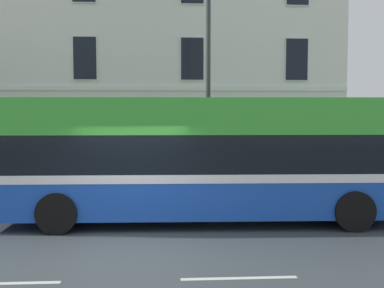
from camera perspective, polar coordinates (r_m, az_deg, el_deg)
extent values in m
cube|color=#3E4549|center=(10.40, -7.39, -12.20)|extent=(60.00, 56.00, 0.06)
cube|color=silver|center=(13.93, -6.42, -7.81)|extent=(54.00, 0.14, 0.01)
cube|color=silver|center=(8.76, 5.45, -15.14)|extent=(2.00, 0.12, 0.01)
cube|color=#9E9E99|center=(14.38, -6.33, -7.20)|extent=(57.00, 0.24, 0.12)
cube|color=#3F6E39|center=(17.26, -5.88, -5.27)|extent=(57.00, 5.63, 0.12)
cube|color=white|center=(24.82, -5.71, 9.36)|extent=(17.41, 8.54, 10.01)
cube|color=white|center=(20.44, -6.11, 6.43)|extent=(17.41, 0.06, 0.20)
cube|color=#2D333D|center=(20.48, -6.06, -0.50)|extent=(1.10, 0.06, 2.20)
cube|color=white|center=(20.65, -12.12, 1.12)|extent=(1.02, 0.04, 1.80)
cube|color=black|center=(20.63, -12.12, 1.12)|extent=(0.92, 0.03, 1.70)
cube|color=white|center=(20.47, 0.03, 1.19)|extent=(1.02, 0.04, 1.80)
cube|color=black|center=(20.45, 0.03, 1.19)|extent=(0.92, 0.03, 1.70)
cube|color=white|center=(21.20, 11.85, 1.21)|extent=(1.02, 0.04, 1.80)
cube|color=black|center=(21.18, 11.87, 1.20)|extent=(0.92, 0.03, 1.70)
cube|color=white|center=(20.71, -12.25, 9.67)|extent=(1.02, 0.04, 1.80)
cube|color=black|center=(20.69, -12.26, 9.67)|extent=(0.92, 0.03, 1.70)
cube|color=white|center=(20.53, 0.03, 9.81)|extent=(1.02, 0.04, 1.80)
cube|color=black|center=(20.51, 0.03, 9.82)|extent=(0.92, 0.03, 1.70)
cube|color=white|center=(21.26, 11.98, 9.53)|extent=(1.02, 0.04, 1.80)
cube|color=black|center=(21.24, 12.00, 9.53)|extent=(0.92, 0.03, 1.70)
cube|color=black|center=(14.50, -7.04, -3.07)|extent=(19.58, 0.04, 0.04)
cube|color=black|center=(14.63, -7.00, -6.45)|extent=(19.58, 0.04, 0.04)
cylinder|color=black|center=(15.15, -20.07, -4.79)|extent=(0.02, 0.02, 0.95)
cylinder|color=black|center=(15.03, -18.39, -4.82)|extent=(0.02, 0.02, 0.95)
cylinder|color=black|center=(14.92, -16.70, -4.85)|extent=(0.02, 0.02, 0.95)
cylinder|color=black|center=(14.83, -14.98, -4.87)|extent=(0.02, 0.02, 0.95)
cylinder|color=black|center=(14.75, -13.23, -4.89)|extent=(0.02, 0.02, 0.95)
cylinder|color=black|center=(14.68, -11.48, -4.90)|extent=(0.02, 0.02, 0.95)
cylinder|color=black|center=(14.62, -9.70, -4.91)|extent=(0.02, 0.02, 0.95)
cylinder|color=black|center=(14.58, -7.91, -4.92)|extent=(0.02, 0.02, 0.95)
cylinder|color=black|center=(14.55, -6.12, -4.92)|extent=(0.02, 0.02, 0.95)
cylinder|color=black|center=(14.54, -4.32, -4.91)|extent=(0.02, 0.02, 0.95)
cylinder|color=black|center=(14.54, -2.52, -4.91)|extent=(0.02, 0.02, 0.95)
cylinder|color=black|center=(14.56, -0.72, -4.89)|extent=(0.02, 0.02, 0.95)
cylinder|color=black|center=(14.59, 1.07, -4.87)|extent=(0.02, 0.02, 0.95)
cylinder|color=black|center=(14.63, 2.85, -4.85)|extent=(0.02, 0.02, 0.95)
cylinder|color=black|center=(14.69, 4.62, -4.82)|extent=(0.02, 0.02, 0.95)
cylinder|color=black|center=(14.76, 6.38, -4.79)|extent=(0.02, 0.02, 0.95)
cylinder|color=black|center=(14.85, 8.11, -4.75)|extent=(0.02, 0.02, 0.95)
cylinder|color=black|center=(14.95, 9.83, -4.71)|extent=(0.02, 0.02, 0.95)
cylinder|color=black|center=(15.06, 11.52, -4.67)|extent=(0.02, 0.02, 0.95)
cylinder|color=black|center=(15.19, 13.18, -4.62)|extent=(0.02, 0.02, 0.95)
cylinder|color=black|center=(15.33, 14.82, -4.57)|extent=(0.02, 0.02, 0.95)
cylinder|color=black|center=(15.47, 16.42, -4.52)|extent=(0.02, 0.02, 0.95)
cylinder|color=black|center=(15.64, 17.99, -4.47)|extent=(0.02, 0.02, 0.95)
cylinder|color=black|center=(15.81, 19.53, -4.41)|extent=(0.02, 0.02, 0.95)
cylinder|color=black|center=(15.99, 21.03, -4.35)|extent=(0.02, 0.02, 0.95)
cube|color=#1B4AB5|center=(12.71, 1.40, -5.40)|extent=(10.56, 2.83, 1.04)
cube|color=white|center=(12.64, 1.40, -3.26)|extent=(10.58, 2.85, 0.20)
cube|color=black|center=(12.58, 1.40, -0.87)|extent=(10.48, 2.79, 0.98)
cube|color=green|center=(12.53, 1.41, 3.33)|extent=(10.56, 2.83, 0.86)
cylinder|color=black|center=(14.55, 14.90, -5.50)|extent=(0.97, 0.33, 0.96)
cylinder|color=black|center=(12.30, 18.20, -7.36)|extent=(0.97, 0.33, 0.96)
cylinder|color=black|center=(14.19, -13.06, -5.71)|extent=(0.97, 0.33, 0.96)
cylinder|color=black|center=(11.87, -15.32, -7.71)|extent=(0.97, 0.33, 0.96)
cylinder|color=#333338|center=(14.94, 1.88, 7.57)|extent=(0.14, 0.14, 7.31)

